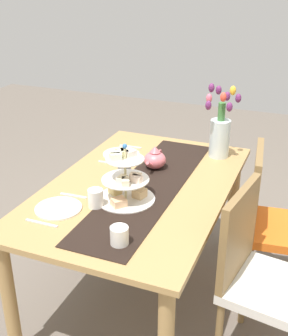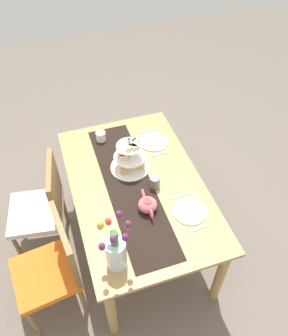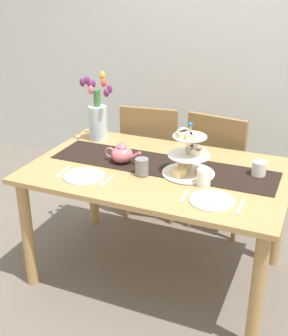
# 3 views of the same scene
# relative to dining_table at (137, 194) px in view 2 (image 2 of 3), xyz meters

# --- Properties ---
(ground_plane) EXTENTS (8.00, 8.00, 0.00)m
(ground_plane) POSITION_rel_dining_table_xyz_m (0.00, 0.00, -0.63)
(ground_plane) COLOR #6B6056
(dining_table) EXTENTS (1.50, 0.94, 0.73)m
(dining_table) POSITION_rel_dining_table_xyz_m (0.00, 0.00, 0.00)
(dining_table) COLOR tan
(dining_table) RESTS_ON ground_plane
(chair_left) EXTENTS (0.47, 0.47, 0.91)m
(chair_left) POSITION_rel_dining_table_xyz_m (-0.32, 0.70, -0.13)
(chair_left) COLOR olive
(chair_left) RESTS_ON ground_plane
(chair_right) EXTENTS (0.48, 0.48, 0.91)m
(chair_right) POSITION_rel_dining_table_xyz_m (0.21, 0.70, -0.13)
(chair_right) COLOR olive
(chair_right) RESTS_ON ground_plane
(table_runner) EXTENTS (1.35, 0.33, 0.00)m
(table_runner) POSITION_rel_dining_table_xyz_m (0.00, 0.06, 0.11)
(table_runner) COLOR black
(table_runner) RESTS_ON dining_table
(tiered_cake_stand) EXTENTS (0.30, 0.30, 0.30)m
(tiered_cake_stand) POSITION_rel_dining_table_xyz_m (0.18, -0.00, 0.21)
(tiered_cake_stand) COLOR beige
(tiered_cake_stand) RESTS_ON table_runner
(teapot) EXTENTS (0.24, 0.13, 0.14)m
(teapot) POSITION_rel_dining_table_xyz_m (-0.24, 0.00, 0.16)
(teapot) COLOR #D66B75
(teapot) RESTS_ON table_runner
(tulip_vase) EXTENTS (0.22, 0.20, 0.46)m
(tulip_vase) POSITION_rel_dining_table_xyz_m (-0.56, 0.30, 0.27)
(tulip_vase) COLOR silver
(tulip_vase) RESTS_ON dining_table
(cream_jug) EXTENTS (0.08, 0.08, 0.08)m
(cream_jug) POSITION_rel_dining_table_xyz_m (0.55, 0.14, 0.15)
(cream_jug) COLOR white
(cream_jug) RESTS_ON dining_table
(dinner_plate_left) EXTENTS (0.23, 0.23, 0.01)m
(dinner_plate_left) POSITION_rel_dining_table_xyz_m (-0.34, -0.27, 0.11)
(dinner_plate_left) COLOR white
(dinner_plate_left) RESTS_ON dining_table
(fork_left) EXTENTS (0.02, 0.15, 0.01)m
(fork_left) POSITION_rel_dining_table_xyz_m (-0.49, -0.27, 0.11)
(fork_left) COLOR silver
(fork_left) RESTS_ON dining_table
(knife_left) EXTENTS (0.02, 0.17, 0.01)m
(knife_left) POSITION_rel_dining_table_xyz_m (-0.20, -0.27, 0.11)
(knife_left) COLOR silver
(knife_left) RESTS_ON dining_table
(dinner_plate_right) EXTENTS (0.23, 0.23, 0.01)m
(dinner_plate_right) POSITION_rel_dining_table_xyz_m (0.39, -0.27, 0.11)
(dinner_plate_right) COLOR white
(dinner_plate_right) RESTS_ON dining_table
(fork_right) EXTENTS (0.02, 0.15, 0.01)m
(fork_right) POSITION_rel_dining_table_xyz_m (0.25, -0.27, 0.11)
(fork_right) COLOR silver
(fork_right) RESTS_ON dining_table
(knife_right) EXTENTS (0.01, 0.17, 0.01)m
(knife_right) POSITION_rel_dining_table_xyz_m (0.54, -0.27, 0.11)
(knife_right) COLOR silver
(knife_right) RESTS_ON dining_table
(mug_grey) EXTENTS (0.08, 0.08, 0.09)m
(mug_grey) POSITION_rel_dining_table_xyz_m (-0.06, -0.11, 0.16)
(mug_grey) COLOR slate
(mug_grey) RESTS_ON table_runner
(mug_white_text) EXTENTS (0.08, 0.08, 0.09)m
(mug_white_text) POSITION_rel_dining_table_xyz_m (0.30, -0.11, 0.15)
(mug_white_text) COLOR white
(mug_white_text) RESTS_ON dining_table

